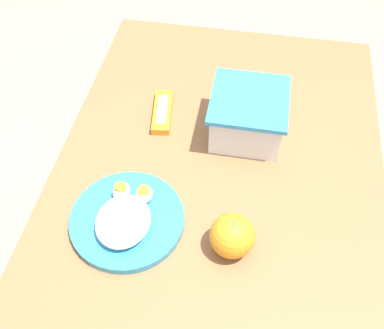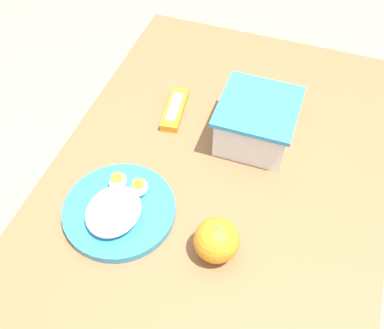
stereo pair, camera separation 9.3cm
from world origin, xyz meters
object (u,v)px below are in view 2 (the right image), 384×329
(food_container, at_px, (256,124))
(rice_plate, at_px, (118,209))
(candy_bar, at_px, (175,109))
(orange_fruit, at_px, (216,240))

(food_container, height_order, rice_plate, food_container)
(food_container, xyz_separation_m, rice_plate, (0.28, -0.20, -0.03))
(candy_bar, bearing_deg, rice_plate, -0.74)
(orange_fruit, bearing_deg, candy_bar, -147.91)
(orange_fruit, relative_size, rice_plate, 0.38)
(rice_plate, bearing_deg, orange_fruit, 85.36)
(orange_fruit, distance_m, rice_plate, 0.21)
(food_container, xyz_separation_m, orange_fruit, (0.30, 0.00, -0.01))
(food_container, height_order, orange_fruit, food_container)
(orange_fruit, distance_m, candy_bar, 0.38)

